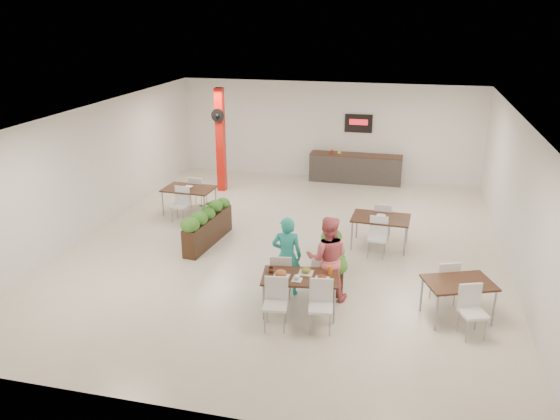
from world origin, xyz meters
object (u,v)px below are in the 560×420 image
(red_column, at_px, (221,139))
(main_table, at_px, (300,282))
(side_table_a, at_px, (189,192))
(planter_left, at_px, (208,223))
(side_table_b, at_px, (381,222))
(diner_man, at_px, (287,256))
(diner_woman, at_px, (327,258))
(service_counter, at_px, (355,168))
(planter_right, at_px, (333,258))
(side_table_c, at_px, (459,288))

(red_column, bearing_deg, main_table, -60.15)
(main_table, relative_size, side_table_a, 1.08)
(red_column, bearing_deg, planter_left, -75.32)
(side_table_b, bearing_deg, diner_man, -117.97)
(main_table, height_order, diner_woman, diner_woman)
(main_table, relative_size, planter_left, 0.83)
(red_column, bearing_deg, side_table_a, -94.23)
(service_counter, height_order, side_table_a, service_counter)
(red_column, relative_size, planter_right, 1.81)
(red_column, bearing_deg, diner_man, -60.25)
(planter_right, xyz_separation_m, side_table_b, (0.85, 1.94, 0.15))
(red_column, xyz_separation_m, side_table_c, (6.73, -6.31, -1.02))
(diner_man, height_order, side_table_a, diner_man)
(diner_man, height_order, planter_left, diner_man)
(planter_left, relative_size, planter_right, 1.20)
(service_counter, bearing_deg, side_table_c, -71.52)
(service_counter, relative_size, planter_right, 1.69)
(service_counter, relative_size, side_table_b, 1.83)
(diner_woman, relative_size, side_table_a, 1.05)
(red_column, height_order, side_table_a, red_column)
(main_table, xyz_separation_m, side_table_c, (2.85, 0.45, -0.01))
(service_counter, bearing_deg, diner_man, -93.65)
(diner_woman, bearing_deg, side_table_b, -115.06)
(red_column, relative_size, side_table_a, 1.95)
(diner_man, distance_m, planter_left, 3.16)
(diner_man, bearing_deg, diner_woman, 171.94)
(diner_man, distance_m, side_table_a, 5.32)
(planter_left, height_order, side_table_c, planter_left)
(main_table, height_order, side_table_b, same)
(diner_man, relative_size, side_table_b, 1.00)
(side_table_a, height_order, side_table_b, same)
(side_table_c, bearing_deg, red_column, 114.97)
(diner_woman, distance_m, side_table_c, 2.46)
(red_column, relative_size, main_table, 1.80)
(planter_right, bearing_deg, diner_woman, -90.47)
(diner_woman, xyz_separation_m, side_table_c, (2.44, -0.20, -0.23))
(red_column, xyz_separation_m, planter_right, (4.30, -5.26, -1.16))
(diner_woman, distance_m, side_table_a, 5.90)
(diner_woman, height_order, side_table_c, diner_woman)
(service_counter, xyz_separation_m, main_table, (-0.12, -8.63, 0.14))
(service_counter, bearing_deg, side_table_b, -77.55)
(planter_right, height_order, side_table_b, planter_right)
(diner_man, xyz_separation_m, side_table_b, (1.65, 2.79, -0.18))
(planter_left, bearing_deg, planter_right, -19.87)
(red_column, xyz_separation_m, diner_man, (3.49, -6.11, -0.82))
(planter_left, relative_size, side_table_a, 1.30)
(planter_right, distance_m, side_table_a, 5.38)
(main_table, xyz_separation_m, planter_right, (0.42, 1.50, -0.15))
(red_column, bearing_deg, diner_woman, -54.91)
(diner_woman, height_order, side_table_b, diner_woman)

